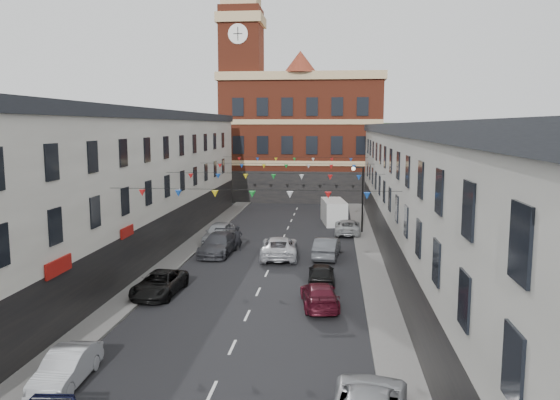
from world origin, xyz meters
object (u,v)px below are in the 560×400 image
(car_right_c, at_px, (319,295))
(car_right_e, at_px, (327,248))
(car_left_d, at_px, (218,244))
(car_left_b, at_px, (66,368))
(car_left_e, at_px, (219,232))
(moving_car, at_px, (279,247))
(white_van, at_px, (334,212))
(car_right_d, at_px, (321,273))
(car_right_f, at_px, (347,227))
(street_lamp, at_px, (360,190))
(car_left_c, at_px, (159,284))
(pedestrian, at_px, (238,239))

(car_right_c, height_order, car_right_e, car_right_e)
(car_left_d, bearing_deg, car_left_b, -90.57)
(car_left_d, distance_m, car_left_e, 4.23)
(car_right_e, relative_size, moving_car, 0.83)
(car_right_c, relative_size, car_right_e, 0.97)
(car_left_b, height_order, white_van, white_van)
(car_right_d, bearing_deg, car_left_b, 55.41)
(car_right_d, relative_size, car_right_e, 0.84)
(car_right_c, distance_m, car_right_e, 10.92)
(car_right_c, xyz_separation_m, car_right_f, (1.90, 19.82, 0.02))
(car_left_d, bearing_deg, car_right_e, 0.72)
(street_lamp, distance_m, car_left_b, 32.46)
(car_left_c, relative_size, pedestrian, 2.43)
(car_right_d, bearing_deg, street_lamp, -101.84)
(car_left_c, height_order, pedestrian, pedestrian)
(street_lamp, bearing_deg, car_left_b, -111.91)
(car_left_b, relative_size, white_van, 0.74)
(car_right_c, bearing_deg, car_right_f, -103.19)
(moving_car, bearing_deg, car_right_c, 102.66)
(car_left_e, bearing_deg, car_left_d, -75.88)
(car_left_b, bearing_deg, pedestrian, 81.27)
(car_left_e, xyz_separation_m, car_right_f, (10.60, 4.46, -0.16))
(car_left_b, bearing_deg, car_right_c, 44.55)
(white_van, bearing_deg, car_right_e, -99.66)
(car_left_e, distance_m, pedestrian, 3.61)
(car_left_e, distance_m, moving_car, 7.21)
(car_left_d, distance_m, car_right_e, 8.10)
(car_right_e, distance_m, car_right_f, 9.06)
(car_left_b, xyz_separation_m, car_left_d, (1.23, 20.91, 0.14))
(car_right_c, distance_m, white_van, 25.17)
(car_right_c, bearing_deg, car_left_e, -68.18)
(car_left_e, height_order, car_right_e, car_left_e)
(car_left_c, xyz_separation_m, pedestrian, (2.50, 11.28, 0.31))
(car_left_d, relative_size, white_van, 1.03)
(car_left_b, distance_m, car_right_d, 16.63)
(car_left_c, height_order, car_left_d, car_left_d)
(street_lamp, bearing_deg, car_right_d, -100.42)
(street_lamp, xyz_separation_m, white_van, (-2.28, 4.90, -2.75))
(car_left_e, bearing_deg, car_left_b, -88.13)
(moving_car, xyz_separation_m, pedestrian, (-3.35, 1.77, 0.19))
(street_lamp, height_order, white_van, street_lamp)
(car_left_c, height_order, car_right_c, car_left_c)
(street_lamp, xyz_separation_m, car_left_c, (-12.05, -19.12, -3.25))
(street_lamp, bearing_deg, moving_car, -122.80)
(car_left_e, xyz_separation_m, car_right_e, (8.92, -4.44, -0.06))
(car_left_b, distance_m, pedestrian, 22.26)
(car_right_f, bearing_deg, moving_car, 61.71)
(car_right_c, distance_m, pedestrian, 14.07)
(moving_car, bearing_deg, pedestrian, -32.13)
(car_left_d, bearing_deg, pedestrian, 46.33)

